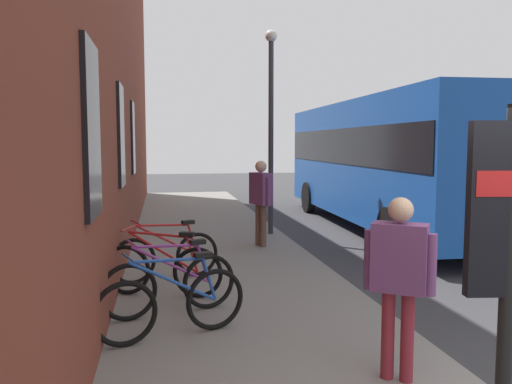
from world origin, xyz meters
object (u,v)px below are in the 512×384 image
bicycle_leaning_wall (173,304)px  bicycle_far_end (167,256)px  bicycle_beside_lamp (162,269)px  pedestrian_by_facade (261,194)px  city_bus (384,157)px  street_lamp (271,113)px  bicycle_mid_rack (171,284)px  transit_info_sign (510,234)px  pedestrian_crossing_street (399,270)px

bicycle_leaning_wall → bicycle_far_end: same height
bicycle_beside_lamp → pedestrian_by_facade: size_ratio=0.94×
city_bus → street_lamp: street_lamp is taller
bicycle_leaning_wall → city_bus: bearing=-38.1°
bicycle_mid_rack → bicycle_beside_lamp: same height
pedestrian_by_facade → city_bus: bearing=-57.8°
bicycle_beside_lamp → bicycle_far_end: bearing=-4.7°
bicycle_leaning_wall → transit_info_sign: size_ratio=0.71×
bicycle_leaning_wall → pedestrian_crossing_street: size_ratio=1.01×
city_bus → pedestrian_by_facade: 4.56m
pedestrian_by_facade → bicycle_beside_lamp: bearing=148.1°
bicycle_leaning_wall → street_lamp: (6.36, -2.46, 2.47)m
city_bus → bicycle_mid_rack: bearing=138.5°
transit_info_sign → bicycle_leaning_wall: bearing=36.1°
bicycle_leaning_wall → city_bus: city_bus is taller
bicycle_mid_rack → pedestrian_by_facade: (4.13, -1.95, 0.71)m
city_bus → pedestrian_by_facade: size_ratio=5.88×
city_bus → pedestrian_by_facade: city_bus is taller
transit_info_sign → pedestrian_by_facade: transit_info_sign is taller
bicycle_far_end → city_bus: 7.69m
bicycle_mid_rack → city_bus: size_ratio=0.16×
bicycle_beside_lamp → bicycle_far_end: same height
bicycle_mid_rack → street_lamp: street_lamp is taller
bicycle_far_end → pedestrian_by_facade: pedestrian_by_facade is taller
pedestrian_by_facade → bicycle_far_end: bearing=140.9°
bicycle_far_end → street_lamp: size_ratio=0.36×
bicycle_leaning_wall → bicycle_far_end: (2.49, 0.04, 0.00)m
bicycle_beside_lamp → transit_info_sign: 5.08m
bicycle_beside_lamp → city_bus: 8.31m
bicycle_leaning_wall → bicycle_mid_rack: (0.80, 0.01, 0.00)m
bicycle_leaning_wall → pedestrian_by_facade: pedestrian_by_facade is taller
city_bus → pedestrian_crossing_street: city_bus is taller
bicycle_beside_lamp → pedestrian_by_facade: bearing=-31.9°
pedestrian_crossing_street → street_lamp: bearing=-3.4°
bicycle_beside_lamp → transit_info_sign: size_ratio=0.71×
transit_info_sign → pedestrian_by_facade: size_ratio=1.33×
city_bus → street_lamp: bearing=106.4°
bicycle_beside_lamp → street_lamp: street_lamp is taller
bicycle_mid_rack → bicycle_beside_lamp: size_ratio=1.01×
bicycle_far_end → transit_info_sign: bearing=-158.5°
bicycle_beside_lamp → street_lamp: (4.73, -2.57, 2.47)m
pedestrian_crossing_street → pedestrian_by_facade: (6.33, 0.05, 0.07)m
bicycle_far_end → street_lamp: 5.23m
bicycle_mid_rack → bicycle_far_end: size_ratio=1.01×
bicycle_leaning_wall → bicycle_far_end: bearing=1.0°
pedestrian_crossing_street → pedestrian_by_facade: size_ratio=0.94×
bicycle_mid_rack → pedestrian_crossing_street: (-2.21, -2.00, 0.64)m
bicycle_leaning_wall → bicycle_mid_rack: 0.80m
bicycle_beside_lamp → street_lamp: 5.93m
transit_info_sign → pedestrian_crossing_street: size_ratio=1.43×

